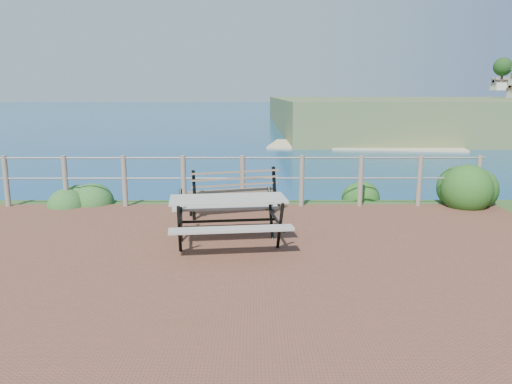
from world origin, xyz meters
TOP-DOWN VIEW (x-y plane):
  - ground at (0.00, 0.00)m, footprint 10.00×7.00m
  - ocean at (0.00, 200.00)m, footprint 1200.00×1200.00m
  - safety_railing at (0.00, 3.35)m, footprint 9.40×0.10m
  - picnic_table at (-0.15, 0.81)m, footprint 1.73×1.43m
  - park_bench at (-0.18, 2.62)m, footprint 1.62×0.84m
  - shrub_right_edge at (4.47, 3.48)m, footprint 1.01×1.01m
  - shrub_lip_west at (-3.22, 3.60)m, footprint 0.83×0.83m
  - shrub_lip_east at (2.33, 4.04)m, footprint 0.79×0.79m

SIDE VIEW (x-z plane):
  - ground at x=0.00m, z-range -0.06..0.06m
  - ocean at x=0.00m, z-range 0.00..0.00m
  - shrub_right_edge at x=4.47m, z-range -0.72..0.72m
  - shrub_lip_west at x=-3.22m, z-range -0.29..0.29m
  - shrub_lip_east at x=2.33m, z-range -0.27..0.27m
  - picnic_table at x=-0.15m, z-range 0.10..0.80m
  - safety_railing at x=0.00m, z-range 0.07..1.07m
  - park_bench at x=-0.18m, z-range 0.14..1.03m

